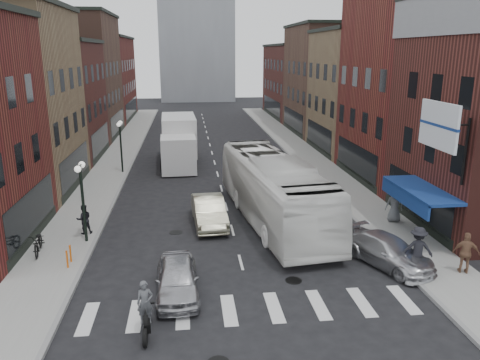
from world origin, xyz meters
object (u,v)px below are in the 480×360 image
Objects in this scene: ped_right_b at (466,253)px; sedan_left_near at (177,278)px; streetlamp_far at (120,137)px; ped_left_solo at (84,219)px; sedan_left_far at (209,211)px; billboard_sign at (440,127)px; bike_rack at (69,256)px; curb_car at (388,251)px; parked_bicycle at (38,242)px; ped_right_a at (418,249)px; streetlamp_near at (82,188)px; transit_bus at (273,189)px; box_truck at (179,142)px; ped_right_c at (395,205)px; motorcycle_rider at (146,310)px.

sedan_left_near is at bearing 22.84° from ped_right_b.
ped_left_solo is at bearing -91.21° from streetlamp_far.
sedan_left_far is at bearing 172.25° from ped_left_solo.
billboard_sign is at bearing -47.06° from ped_right_b.
curb_car is (14.10, -1.30, 0.11)m from bike_rack.
curb_car is (9.31, 1.62, -0.03)m from sedan_left_near.
parked_bicycle is at bearing 9.02° from ped_right_b.
ped_right_b is at bearing -176.12° from ped_right_a.
streetlamp_far is 22.85m from curb_car.
streetlamp_near reaches higher than curb_car.
bike_rack is at bearing 146.70° from sedan_left_near.
streetlamp_near reaches higher than sedan_left_near.
sedan_left_near is 7.87m from parked_bicycle.
transit_bus is at bearing 7.10° from parked_bicycle.
box_truck reaches higher than ped_right_a.
billboard_sign is at bearing -32.98° from sedan_left_far.
sedan_left_near is 0.90× the size of curb_car.
ped_right_c is at bearing 3.33° from streetlamp_near.
streetlamp_far is at bearing -33.92° from ped_right_a.
streetlamp_near is 17.25m from box_truck.
motorcycle_rider is at bearing 96.39° from ped_left_solo.
streetlamp_far reaches higher than curb_car.
motorcycle_rider is (3.80, -5.55, 0.38)m from bike_rack.
streetlamp_far is 0.45× the size of box_truck.
box_truck reaches higher than sedan_left_near.
parked_bicycle is at bearing 5.53° from ped_right_a.
sedan_left_near is 12.13m from ped_right_b.
ped_right_b is (1.91, -0.48, -0.07)m from ped_right_a.
motorcycle_rider is at bearing -55.58° from bike_rack.
curb_car is 2.35× the size of ped_right_c.
billboard_sign reaches higher than ped_left_solo.
sedan_left_near is 9.45m from curb_car.
transit_bus is 2.92× the size of curb_car.
sedan_left_far is at bearing -62.64° from streetlamp_far.
ped_left_solo is 0.86× the size of ped_right_b.
ped_right_c reaches higher than sedan_left_far.
box_truck is 24.93m from motorcycle_rider.
curb_car is at bearing 75.04° from ped_right_c.
box_truck is at bearing 30.97° from streetlamp_far.
billboard_sign reaches higher than streetlamp_far.
sedan_left_far is 6.56m from ped_left_solo.
ped_right_a is (-1.19, -1.38, -5.00)m from billboard_sign.
sedan_left_near is at bearing -130.72° from transit_bus.
curb_car is at bearing 7.89° from sedan_left_near.
bike_rack is 2.29m from parked_bicycle.
box_truck is at bearing -39.14° from ped_right_b.
sedan_left_far is at bearing -13.38° from ped_right_b.
ped_right_c reaches higher than motorcycle_rider.
billboard_sign reaches higher than streetlamp_near.
box_truck reaches higher than transit_bus.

